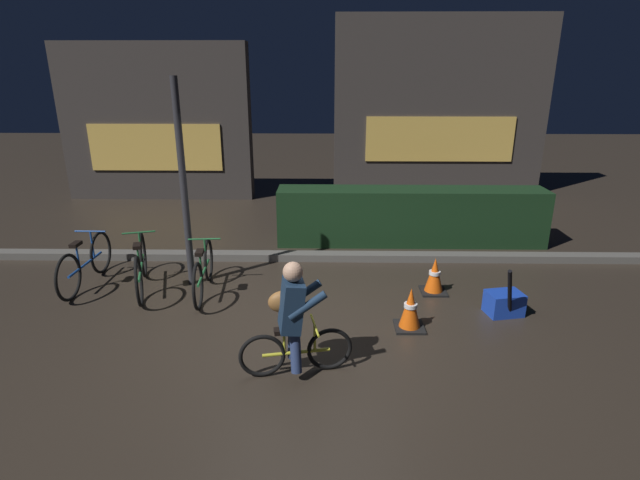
{
  "coord_description": "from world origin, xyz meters",
  "views": [
    {
      "loc": [
        0.31,
        -5.47,
        2.99
      ],
      "look_at": [
        0.2,
        0.6,
        0.9
      ],
      "focal_mm": 27.49,
      "sensor_mm": 36.0,
      "label": 1
    }
  ],
  "objects_px": {
    "street_post": "(184,187)",
    "parked_bike_center_left": "(203,271)",
    "blue_crate": "(504,303)",
    "traffic_cone_far": "(434,276)",
    "parked_bike_leftmost": "(85,263)",
    "closed_umbrella": "(510,295)",
    "parked_bike_left_mid": "(141,266)",
    "traffic_cone_near": "(410,309)",
    "cyclist": "(293,318)"
  },
  "relations": [
    {
      "from": "street_post",
      "to": "parked_bike_center_left",
      "type": "distance_m",
      "value": 1.22
    },
    {
      "from": "traffic_cone_far",
      "to": "cyclist",
      "type": "bearing_deg",
      "value": -133.08
    },
    {
      "from": "closed_umbrella",
      "to": "traffic_cone_far",
      "type": "bearing_deg",
      "value": -108.66
    },
    {
      "from": "parked_bike_left_mid",
      "to": "traffic_cone_far",
      "type": "distance_m",
      "value": 4.19
    },
    {
      "from": "closed_umbrella",
      "to": "blue_crate",
      "type": "bearing_deg",
      "value": -157.73
    },
    {
      "from": "street_post",
      "to": "traffic_cone_near",
      "type": "relative_size",
      "value": 5.5
    },
    {
      "from": "cyclist",
      "to": "closed_umbrella",
      "type": "relative_size",
      "value": 1.47
    },
    {
      "from": "traffic_cone_far",
      "to": "cyclist",
      "type": "xyz_separation_m",
      "value": [
        -1.86,
        -1.99,
        0.38
      ]
    },
    {
      "from": "cyclist",
      "to": "street_post",
      "type": "bearing_deg",
      "value": 115.09
    },
    {
      "from": "traffic_cone_near",
      "to": "closed_umbrella",
      "type": "relative_size",
      "value": 0.63
    },
    {
      "from": "traffic_cone_near",
      "to": "cyclist",
      "type": "relative_size",
      "value": 0.43
    },
    {
      "from": "parked_bike_center_left",
      "to": "cyclist",
      "type": "distance_m",
      "value": 2.38
    },
    {
      "from": "blue_crate",
      "to": "parked_bike_left_mid",
      "type": "bearing_deg",
      "value": 172.3
    },
    {
      "from": "parked_bike_left_mid",
      "to": "traffic_cone_near",
      "type": "xyz_separation_m",
      "value": [
        3.68,
        -1.07,
        -0.1
      ]
    },
    {
      "from": "traffic_cone_near",
      "to": "parked_bike_left_mid",
      "type": "bearing_deg",
      "value": 163.78
    },
    {
      "from": "street_post",
      "to": "closed_umbrella",
      "type": "relative_size",
      "value": 3.47
    },
    {
      "from": "parked_bike_left_mid",
      "to": "parked_bike_leftmost",
      "type": "bearing_deg",
      "value": 63.86
    },
    {
      "from": "parked_bike_left_mid",
      "to": "traffic_cone_far",
      "type": "relative_size",
      "value": 3.17
    },
    {
      "from": "blue_crate",
      "to": "closed_umbrella",
      "type": "xyz_separation_m",
      "value": [
        -0.04,
        -0.25,
        0.24
      ]
    },
    {
      "from": "parked_bike_leftmost",
      "to": "traffic_cone_far",
      "type": "distance_m",
      "value": 5.06
    },
    {
      "from": "traffic_cone_far",
      "to": "blue_crate",
      "type": "xyz_separation_m",
      "value": [
        0.78,
        -0.64,
        -0.1
      ]
    },
    {
      "from": "parked_bike_leftmost",
      "to": "parked_bike_center_left",
      "type": "relative_size",
      "value": 1.03
    },
    {
      "from": "traffic_cone_near",
      "to": "closed_umbrella",
      "type": "distance_m",
      "value": 1.25
    },
    {
      "from": "traffic_cone_far",
      "to": "parked_bike_leftmost",
      "type": "bearing_deg",
      "value": 178.11
    },
    {
      "from": "street_post",
      "to": "parked_bike_left_mid",
      "type": "height_order",
      "value": "street_post"
    },
    {
      "from": "parked_bike_leftmost",
      "to": "traffic_cone_far",
      "type": "xyz_separation_m",
      "value": [
        5.05,
        -0.17,
        -0.09
      ]
    },
    {
      "from": "parked_bike_leftmost",
      "to": "parked_bike_left_mid",
      "type": "relative_size",
      "value": 0.99
    },
    {
      "from": "blue_crate",
      "to": "traffic_cone_far",
      "type": "bearing_deg",
      "value": 140.26
    },
    {
      "from": "parked_bike_left_mid",
      "to": "cyclist",
      "type": "distance_m",
      "value": 3.09
    },
    {
      "from": "parked_bike_leftmost",
      "to": "blue_crate",
      "type": "bearing_deg",
      "value": -97.37
    },
    {
      "from": "traffic_cone_far",
      "to": "cyclist",
      "type": "height_order",
      "value": "cyclist"
    },
    {
      "from": "street_post",
      "to": "blue_crate",
      "type": "height_order",
      "value": "street_post"
    },
    {
      "from": "blue_crate",
      "to": "closed_umbrella",
      "type": "relative_size",
      "value": 0.52
    },
    {
      "from": "traffic_cone_near",
      "to": "closed_umbrella",
      "type": "bearing_deg",
      "value": 6.91
    },
    {
      "from": "street_post",
      "to": "cyclist",
      "type": "relative_size",
      "value": 2.36
    },
    {
      "from": "parked_bike_left_mid",
      "to": "traffic_cone_near",
      "type": "height_order",
      "value": "parked_bike_left_mid"
    },
    {
      "from": "parked_bike_left_mid",
      "to": "closed_umbrella",
      "type": "bearing_deg",
      "value": -117.53
    },
    {
      "from": "parked_bike_left_mid",
      "to": "parked_bike_center_left",
      "type": "xyz_separation_m",
      "value": [
        0.92,
        -0.11,
        -0.02
      ]
    },
    {
      "from": "parked_bike_leftmost",
      "to": "parked_bike_center_left",
      "type": "distance_m",
      "value": 1.81
    },
    {
      "from": "traffic_cone_near",
      "to": "closed_umbrella",
      "type": "height_order",
      "value": "closed_umbrella"
    },
    {
      "from": "cyclist",
      "to": "closed_umbrella",
      "type": "height_order",
      "value": "cyclist"
    },
    {
      "from": "blue_crate",
      "to": "traffic_cone_near",
      "type": "bearing_deg",
      "value": -162.65
    },
    {
      "from": "parked_bike_leftmost",
      "to": "closed_umbrella",
      "type": "distance_m",
      "value": 5.88
    },
    {
      "from": "parked_bike_leftmost",
      "to": "cyclist",
      "type": "bearing_deg",
      "value": -123.55
    },
    {
      "from": "parked_bike_center_left",
      "to": "traffic_cone_near",
      "type": "bearing_deg",
      "value": -114.11
    },
    {
      "from": "parked_bike_leftmost",
      "to": "parked_bike_left_mid",
      "type": "height_order",
      "value": "parked_bike_left_mid"
    },
    {
      "from": "parked_bike_left_mid",
      "to": "traffic_cone_near",
      "type": "distance_m",
      "value": 3.83
    },
    {
      "from": "street_post",
      "to": "parked_bike_center_left",
      "type": "bearing_deg",
      "value": -51.29
    },
    {
      "from": "cyclist",
      "to": "traffic_cone_far",
      "type": "bearing_deg",
      "value": 35.39
    },
    {
      "from": "parked_bike_center_left",
      "to": "closed_umbrella",
      "type": "height_order",
      "value": "closed_umbrella"
    }
  ]
}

